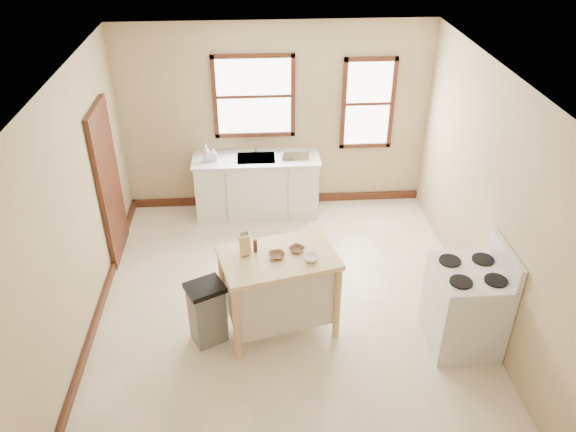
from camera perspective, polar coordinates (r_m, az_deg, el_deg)
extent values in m
plane|color=beige|center=(6.89, -0.17, -9.03)|extent=(5.00, 5.00, 0.00)
plane|color=white|center=(5.48, -0.21, 13.69)|extent=(5.00, 5.00, 0.00)
cube|color=tan|center=(8.31, -1.31, 9.87)|extent=(4.50, 0.04, 2.80)
cube|color=tan|center=(6.36, -20.87, 0.26)|extent=(0.04, 5.00, 2.80)
cube|color=tan|center=(6.59, 19.76, 1.63)|extent=(0.04, 5.00, 2.80)
cube|color=#341B0E|center=(7.60, -17.73, 3.15)|extent=(0.06, 0.90, 2.10)
cube|color=#341B0E|center=(8.87, -1.19, 1.74)|extent=(4.50, 0.04, 0.12)
cube|color=#341B0E|center=(7.10, -18.58, -8.98)|extent=(0.04, 5.00, 0.12)
cylinder|color=silver|center=(8.34, -3.31, 7.14)|extent=(0.03, 0.03, 0.22)
imported|color=#B2B2B2|center=(8.15, -8.29, 6.32)|extent=(0.10, 0.10, 0.25)
imported|color=#B2B2B2|center=(8.17, -7.54, 6.19)|extent=(0.08, 0.08, 0.18)
cylinder|color=#431D12|center=(6.01, -3.34, -3.03)|extent=(0.06, 0.06, 0.15)
imported|color=brown|center=(5.95, -1.17, -4.02)|extent=(0.20, 0.20, 0.04)
imported|color=brown|center=(6.04, 0.91, -3.41)|extent=(0.22, 0.22, 0.04)
imported|color=white|center=(5.91, 2.35, -4.30)|extent=(0.22, 0.22, 0.05)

